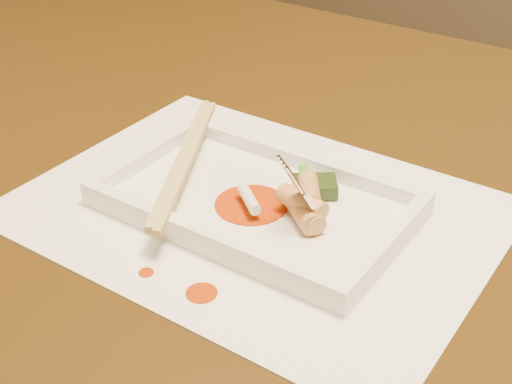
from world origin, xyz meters
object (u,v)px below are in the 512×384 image
Objects in this scene: placemat at (256,210)px; chopstick_a at (181,158)px; table at (248,249)px; fork at (343,140)px; plate_base at (256,206)px.

chopstick_a reaches higher than placemat.
table is at bearing 130.49° from placemat.
fork is (0.15, 0.02, 0.06)m from chopstick_a.
chopstick_a is 1.65× the size of fork.
plate_base is at bearing 153.43° from placemat.
fork reaches higher than placemat.
plate_base reaches higher than placemat.
plate_base is (0.05, -0.06, 0.11)m from table.
table is 3.50× the size of placemat.
table is 0.13m from plate_base.
placemat is 1.54× the size of plate_base.
placemat is at bearing -165.58° from fork.
plate_base is 1.12× the size of chopstick_a.
chopstick_a reaches higher than plate_base.
placemat is 0.09m from chopstick_a.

